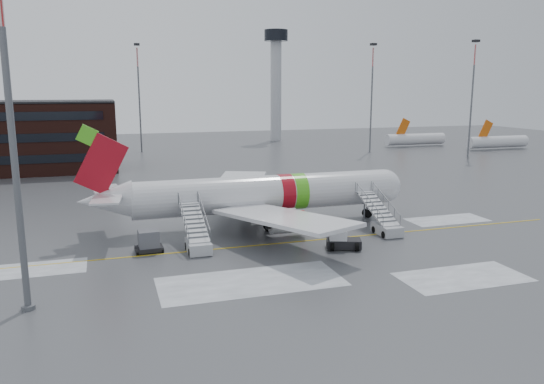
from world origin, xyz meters
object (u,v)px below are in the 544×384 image
object	(u,v)px
uld_container	(149,242)
light_mast_near	(12,130)
airliner	(258,194)
airstair_fwd	(384,223)
airstair_aft	(197,238)
pushback_tug	(342,240)

from	to	relation	value
uld_container	light_mast_near	distance (m)	17.54
airliner	light_mast_near	world-z (taller)	light_mast_near
airstair_fwd	uld_container	bearing A→B (deg)	178.27
airliner	airstair_aft	bearing A→B (deg)	-139.48
airliner	airstair_fwd	distance (m)	13.34
pushback_tug	airliner	bearing A→B (deg)	116.45
airstair_aft	light_mast_near	distance (m)	19.54
uld_container	airstair_fwd	bearing A→B (deg)	-1.73
airstair_fwd	airstair_aft	xyz separation A→B (m)	(-19.04, 0.00, 0.00)
airliner	airstair_fwd	bearing A→B (deg)	-29.85
airliner	uld_container	bearing A→B (deg)	-153.83
airstair_fwd	light_mast_near	world-z (taller)	light_mast_near
light_mast_near	uld_container	bearing A→B (deg)	50.35
light_mast_near	pushback_tug	bearing A→B (deg)	13.59
airstair_aft	uld_container	distance (m)	4.28
airliner	airstair_aft	xyz separation A→B (m)	(-7.65, -6.54, -2.35)
airliner	pushback_tug	size ratio (longest dim) A/B	10.04
airstair_aft	pushback_tug	size ratio (longest dim) A/B	2.21
uld_container	airliner	bearing A→B (deg)	26.17
pushback_tug	uld_container	xyz separation A→B (m)	(-16.92, 4.33, 0.14)
airstair_aft	light_mast_near	world-z (taller)	light_mast_near
uld_container	airstair_aft	bearing A→B (deg)	-9.46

